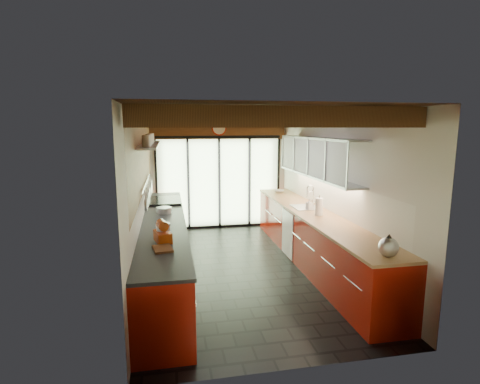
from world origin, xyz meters
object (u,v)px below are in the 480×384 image
Objects in this scene: kettle at (388,246)px; soap_bottle at (309,204)px; paper_towel at (319,207)px; stand_mixer at (163,233)px; bowl at (279,191)px.

kettle reaches higher than soap_bottle.
paper_towel is 1.74× the size of soap_bottle.
stand_mixer is at bearing -150.94° from soap_bottle.
stand_mixer reaches higher than soap_bottle.
bowl is (-0.00, 2.28, -0.12)m from paper_towel.
kettle is at bearing -22.33° from stand_mixer.
kettle is 0.88× the size of paper_towel.
soap_bottle is 1.84m from bowl.
kettle is 4.29m from bowl.
kettle is 1.38× the size of bowl.
paper_towel is at bearing 20.94° from stand_mixer.
stand_mixer reaches higher than bowl.
soap_bottle is (0.00, 2.45, -0.02)m from kettle.
paper_towel reaches higher than stand_mixer.
soap_bottle reaches higher than bowl.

